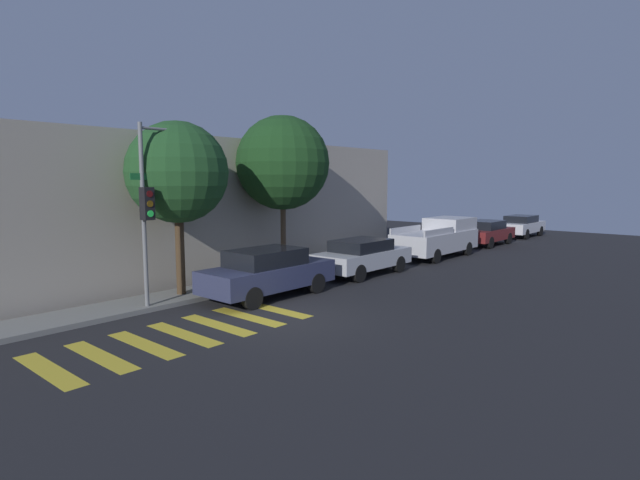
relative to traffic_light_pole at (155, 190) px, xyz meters
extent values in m
plane|color=black|center=(1.66, -3.37, -3.43)|extent=(60.00, 60.00, 0.00)
cube|color=slate|center=(1.66, 0.67, -3.36)|extent=(26.00, 1.67, 0.14)
cube|color=#A89E8E|center=(1.66, 4.90, -0.81)|extent=(26.00, 6.00, 5.25)
cube|color=gold|center=(-3.99, -2.57, -3.43)|extent=(0.45, 2.60, 0.00)
cube|color=gold|center=(-2.97, -2.57, -3.43)|extent=(0.45, 2.60, 0.00)
cube|color=gold|center=(-1.95, -2.57, -3.43)|extent=(0.45, 2.60, 0.00)
cube|color=gold|center=(-0.93, -2.57, -3.43)|extent=(0.45, 2.60, 0.00)
cube|color=gold|center=(0.08, -2.57, -3.43)|extent=(0.45, 2.60, 0.00)
cube|color=gold|center=(1.10, -2.57, -3.43)|extent=(0.45, 2.60, 0.00)
cube|color=gold|center=(2.12, -2.57, -3.43)|extent=(0.45, 2.60, 0.00)
cylinder|color=slate|center=(-0.34, 0.08, -0.80)|extent=(0.12, 0.12, 5.27)
cube|color=black|center=(-0.34, -0.13, -0.38)|extent=(0.30, 0.30, 0.90)
cylinder|color=#4C0C0C|center=(-0.34, -0.29, -0.11)|extent=(0.18, 0.02, 0.18)
cylinder|color=#593D0A|center=(-0.34, -0.29, -0.38)|extent=(0.18, 0.02, 0.18)
cylinder|color=#26E54C|center=(-0.34, -0.29, -0.65)|extent=(0.18, 0.02, 0.18)
cube|color=#19662D|center=(-0.34, 0.08, 0.36)|extent=(0.70, 0.02, 0.18)
cylinder|color=slate|center=(0.38, 0.08, 1.69)|extent=(1.44, 0.08, 0.08)
sphere|color=#F9E5B2|center=(1.10, 0.08, 1.59)|extent=(0.36, 0.36, 0.36)
cube|color=#2D3351|center=(3.10, -1.27, -2.75)|extent=(4.49, 1.77, 0.70)
cube|color=black|center=(2.99, -1.27, -2.15)|extent=(2.33, 1.56, 0.52)
cylinder|color=black|center=(4.50, -0.47, -3.10)|extent=(0.66, 0.22, 0.66)
cylinder|color=black|center=(4.50, -2.06, -3.10)|extent=(0.66, 0.22, 0.66)
cylinder|color=black|center=(1.71, -0.47, -3.10)|extent=(0.66, 0.22, 0.66)
cylinder|color=black|center=(1.71, -2.06, -3.10)|extent=(0.66, 0.22, 0.66)
cube|color=#B7BABF|center=(8.16, -1.27, -2.79)|extent=(4.37, 1.81, 0.62)
cube|color=black|center=(8.05, -1.27, -2.26)|extent=(2.27, 1.59, 0.44)
cylinder|color=black|center=(9.51, -0.46, -3.10)|extent=(0.66, 0.22, 0.66)
cylinder|color=black|center=(9.51, -2.08, -3.10)|extent=(0.66, 0.22, 0.66)
cylinder|color=black|center=(6.80, -0.46, -3.10)|extent=(0.66, 0.22, 0.66)
cylinder|color=black|center=(6.80, -2.08, -3.10)|extent=(0.66, 0.22, 0.66)
cube|color=#BCBCC1|center=(14.09, -1.27, -2.64)|extent=(5.30, 1.97, 0.92)
cube|color=#BCBCC1|center=(15.55, -1.27, -1.89)|extent=(2.38, 1.82, 0.59)
cube|color=#BCBCC1|center=(12.76, -0.40, -2.04)|extent=(2.65, 0.08, 0.28)
cube|color=#BCBCC1|center=(12.76, -2.14, -2.04)|extent=(2.65, 0.08, 0.28)
cylinder|color=black|center=(15.73, -0.37, -3.10)|extent=(0.66, 0.22, 0.66)
cylinder|color=black|center=(15.73, -2.17, -3.10)|extent=(0.66, 0.22, 0.66)
cylinder|color=black|center=(12.45, -0.37, -3.10)|extent=(0.66, 0.22, 0.66)
cylinder|color=black|center=(12.45, -2.17, -3.10)|extent=(0.66, 0.22, 0.66)
cube|color=maroon|center=(20.15, -1.27, -2.79)|extent=(4.35, 1.74, 0.61)
cube|color=black|center=(20.04, -1.27, -2.25)|extent=(2.26, 1.53, 0.48)
cylinder|color=black|center=(21.50, -0.49, -3.10)|extent=(0.66, 0.22, 0.66)
cylinder|color=black|center=(21.50, -2.05, -3.10)|extent=(0.66, 0.22, 0.66)
cylinder|color=black|center=(18.81, -0.49, -3.10)|extent=(0.66, 0.22, 0.66)
cylinder|color=black|center=(18.81, -2.05, -3.10)|extent=(0.66, 0.22, 0.66)
cube|color=silver|center=(25.89, -1.27, -2.78)|extent=(4.42, 1.72, 0.64)
cube|color=black|center=(25.78, -1.27, -2.24)|extent=(2.30, 1.51, 0.44)
cylinder|color=black|center=(27.26, -0.50, -3.10)|extent=(0.66, 0.22, 0.66)
cylinder|color=black|center=(27.26, -2.04, -3.10)|extent=(0.66, 0.22, 0.66)
cylinder|color=black|center=(24.52, -0.50, -3.10)|extent=(0.66, 0.22, 0.66)
cylinder|color=black|center=(24.52, -2.04, -3.10)|extent=(0.66, 0.22, 0.66)
cylinder|color=#42301E|center=(1.18, 0.68, -2.05)|extent=(0.28, 0.28, 2.76)
sphere|color=#1E4721|center=(1.18, 0.68, 0.50)|extent=(3.11, 3.11, 3.11)
cylinder|color=brown|center=(5.72, 0.68, -1.92)|extent=(0.20, 0.20, 3.02)
sphere|color=#193D19|center=(5.72, 0.68, 0.91)|extent=(3.50, 3.50, 3.50)
camera|label=1|loc=(-7.57, -12.70, 0.24)|focal=28.00mm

